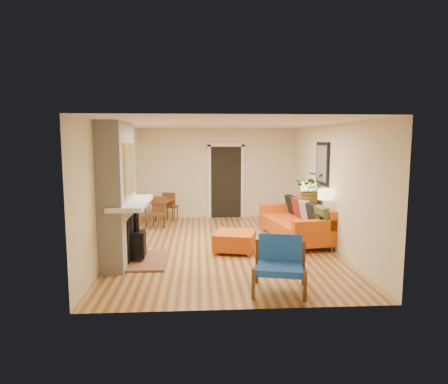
{
  "coord_description": "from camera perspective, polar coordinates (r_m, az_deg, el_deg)",
  "views": [
    {
      "loc": [
        -0.54,
        -8.36,
        2.28
      ],
      "look_at": [
        0.0,
        0.2,
        1.15
      ],
      "focal_mm": 32.0,
      "sensor_mm": 36.0,
      "label": 1
    }
  ],
  "objects": [
    {
      "name": "blue_chair",
      "position": [
        6.22,
        7.99,
        -9.75
      ],
      "size": [
        0.93,
        0.91,
        0.82
      ],
      "color": "brown",
      "rests_on": "ground"
    },
    {
      "name": "houseplant",
      "position": [
        9.39,
        12.49,
        0.37
      ],
      "size": [
        0.91,
        0.84,
        0.84
      ],
      "primitive_type": "imported",
      "rotation": [
        0.0,
        0.0,
        -0.29
      ],
      "color": "#1E5919",
      "rests_on": "console_table"
    },
    {
      "name": "sofa",
      "position": [
        9.31,
        10.67,
        -4.27
      ],
      "size": [
        1.34,
        2.44,
        0.91
      ],
      "color": "silver",
      "rests_on": "ground"
    },
    {
      "name": "lamp_far",
      "position": [
        9.85,
        11.79,
        0.24
      ],
      "size": [
        0.3,
        0.3,
        0.54
      ],
      "color": "white",
      "rests_on": "console_table"
    },
    {
      "name": "console_table",
      "position": [
        9.27,
        12.84,
        -3.28
      ],
      "size": [
        0.34,
        1.85,
        0.72
      ],
      "color": "black",
      "rests_on": "ground"
    },
    {
      "name": "room_shell",
      "position": [
        11.11,
        2.32,
        2.12
      ],
      "size": [
        6.5,
        6.5,
        6.5
      ],
      "color": "tan",
      "rests_on": "ground"
    },
    {
      "name": "lamp_near",
      "position": [
        8.54,
        14.24,
        -0.92
      ],
      "size": [
        0.3,
        0.3,
        0.54
      ],
      "color": "white",
      "rests_on": "console_table"
    },
    {
      "name": "fireplace",
      "position": [
        7.58,
        -14.69,
        -0.62
      ],
      "size": [
        1.09,
        1.68,
        2.6
      ],
      "color": "white",
      "rests_on": "ground"
    },
    {
      "name": "dining_table",
      "position": [
        10.84,
        -8.88,
        -1.83
      ],
      "size": [
        0.9,
        1.57,
        0.82
      ],
      "color": "brown",
      "rests_on": "ground"
    },
    {
      "name": "ottoman",
      "position": [
        8.22,
        1.53,
        -6.93
      ],
      "size": [
        0.96,
        0.96,
        0.4
      ],
      "color": "silver",
      "rests_on": "ground"
    }
  ]
}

